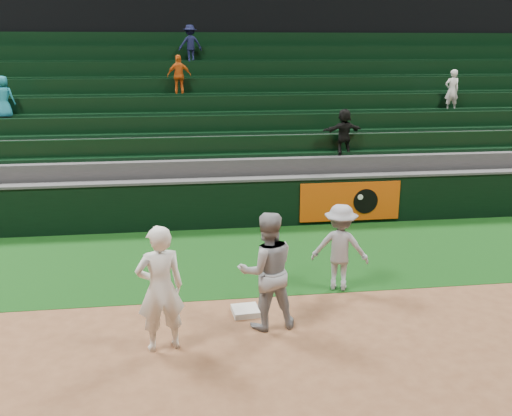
{
  "coord_description": "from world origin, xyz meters",
  "views": [
    {
      "loc": [
        -1.28,
        -8.53,
        4.41
      ],
      "look_at": [
        0.21,
        2.3,
        1.3
      ],
      "focal_mm": 40.0,
      "sensor_mm": 36.0,
      "label": 1
    }
  ],
  "objects_px": {
    "first_base": "(246,311)",
    "base_coach": "(340,247)",
    "baserunner": "(267,271)",
    "first_baseman": "(160,289)"
  },
  "relations": [
    {
      "from": "first_base",
      "to": "base_coach",
      "type": "relative_size",
      "value": 0.27
    },
    {
      "from": "baserunner",
      "to": "base_coach",
      "type": "distance_m",
      "value": 2.04
    },
    {
      "from": "first_base",
      "to": "baserunner",
      "type": "distance_m",
      "value": 1.08
    },
    {
      "from": "first_base",
      "to": "first_baseman",
      "type": "bearing_deg",
      "value": -144.75
    },
    {
      "from": "first_base",
      "to": "first_baseman",
      "type": "height_order",
      "value": "first_baseman"
    },
    {
      "from": "base_coach",
      "to": "first_baseman",
      "type": "bearing_deg",
      "value": 47.76
    },
    {
      "from": "baserunner",
      "to": "first_baseman",
      "type": "bearing_deg",
      "value": 10.55
    },
    {
      "from": "first_base",
      "to": "base_coach",
      "type": "height_order",
      "value": "base_coach"
    },
    {
      "from": "first_baseman",
      "to": "baserunner",
      "type": "relative_size",
      "value": 1.01
    },
    {
      "from": "first_baseman",
      "to": "base_coach",
      "type": "xyz_separation_m",
      "value": [
        3.24,
        1.77,
        -0.15
      ]
    }
  ]
}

